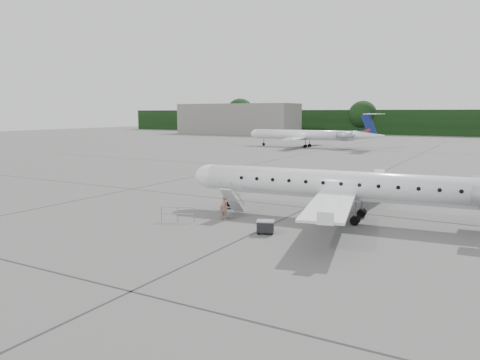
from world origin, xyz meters
The scene contains 9 objects.
ground centered at (0.00, 0.00, 0.00)m, with size 320.00×320.00×0.00m, color #5C5C5A.
treeline centered at (0.00, 130.00, 4.00)m, with size 260.00×4.00×8.00m, color black.
terminal_building centered at (-70.00, 110.00, 5.00)m, with size 40.00×14.00×10.00m, color slate.
main_regional_jet centered at (-0.63, 3.85, 3.30)m, with size 25.71×18.51×6.59m, color silver, non-canonical shape.
airstair centered at (-7.82, 1.04, 1.03)m, with size 0.85×2.30×2.07m, color silver, non-canonical shape.
passenger centered at (-7.70, -0.26, 0.80)m, with size 0.58×0.38×1.60m, color brown.
safety_railing centered at (-10.01, -2.34, 0.50)m, with size 2.20×0.08×1.00m, color #92949A, non-canonical shape.
baggage_cart centered at (-3.63, -2.15, 0.43)m, with size 0.99×0.80×0.86m, color black, non-canonical shape.
bg_regional_left centered at (-28.18, 64.41, 3.54)m, with size 26.99×19.43×7.08m, color silver, non-canonical shape.
Camera 1 is at (8.51, -26.55, 7.19)m, focal length 35.00 mm.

